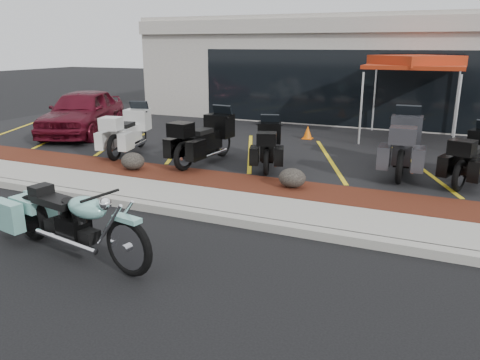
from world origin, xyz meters
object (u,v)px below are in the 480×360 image
at_px(popup_canopy, 415,64).
at_px(hero_cruiser, 128,238).
at_px(touring_white, 140,124).
at_px(traffic_cone, 308,132).
at_px(parked_car, 82,112).

bearing_deg(popup_canopy, hero_cruiser, -90.84).
bearing_deg(touring_white, traffic_cone, -64.45).
distance_m(traffic_cone, popup_canopy, 3.70).
bearing_deg(parked_car, hero_cruiser, -65.36).
height_order(touring_white, traffic_cone, touring_white).
bearing_deg(traffic_cone, touring_white, -142.21).
relative_size(parked_car, popup_canopy, 1.31).
height_order(hero_cruiser, traffic_cone, hero_cruiser).
relative_size(traffic_cone, popup_canopy, 0.13).
bearing_deg(traffic_cone, popup_canopy, 20.99).
bearing_deg(hero_cruiser, touring_white, 134.64).
distance_m(touring_white, parked_car, 3.04).
bearing_deg(popup_canopy, touring_white, -135.29).
bearing_deg(parked_car, traffic_cone, -2.66).
xyz_separation_m(touring_white, parked_car, (-2.89, 0.94, 0.07)).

